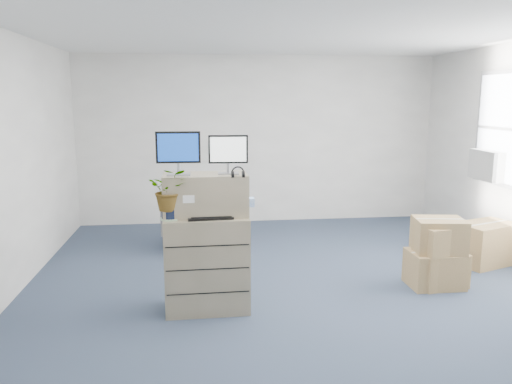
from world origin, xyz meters
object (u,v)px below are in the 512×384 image
monitor_left (178,151)px  monitor_right (228,152)px  water_bottle (215,202)px  filing_cabinet_lower (207,263)px  potted_plant (170,196)px  office_chair (198,217)px  keyboard (210,217)px

monitor_left → monitor_right: size_ratio=1.11×
water_bottle → monitor_left: bearing=-177.4°
filing_cabinet_lower → potted_plant: bearing=-166.0°
potted_plant → office_chair: (0.26, 2.28, -0.75)m
water_bottle → filing_cabinet_lower: bearing=-167.1°
monitor_left → keyboard: bearing=-20.4°
water_bottle → potted_plant: bearing=-165.6°
monitor_right → water_bottle: 0.51m
water_bottle → office_chair: size_ratio=0.31×
water_bottle → monitor_right: bearing=1.1°
keyboard → office_chair: 2.37m
potted_plant → office_chair: size_ratio=0.49×
filing_cabinet_lower → monitor_left: bearing=177.8°
filing_cabinet_lower → office_chair: filing_cabinet_lower is taller
office_chair → water_bottle: bearing=70.0°
filing_cabinet_lower → monitor_right: bearing=5.3°
monitor_left → office_chair: 2.49m
filing_cabinet_lower → office_chair: 2.20m
monitor_right → potted_plant: monitor_right is taller
monitor_left → office_chair: bearing=86.8°
potted_plant → filing_cabinet_lower: bearing=14.8°
filing_cabinet_lower → office_chair: (-0.08, 2.19, -0.05)m
potted_plant → water_bottle: bearing=14.4°
monitor_left → office_chair: (0.17, 2.19, -1.17)m
filing_cabinet_lower → monitor_right: (0.22, 0.02, 1.10)m
filing_cabinet_lower → monitor_left: monitor_left is taller
filing_cabinet_lower → keyboard: 0.50m
keyboard → monitor_right: bearing=30.7°
monitor_left → filing_cabinet_lower: bearing=-0.0°
monitor_right → keyboard: monitor_right is taller
filing_cabinet_lower → water_bottle: (0.09, 0.02, 0.61)m
potted_plant → office_chair: bearing=83.5°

